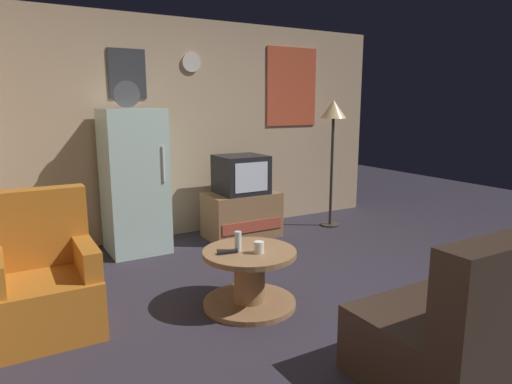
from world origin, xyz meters
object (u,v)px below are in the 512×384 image
at_px(couch, 503,317).
at_px(crt_tv, 241,174).
at_px(standing_lamp, 333,119).
at_px(coffee_table, 250,278).
at_px(armchair, 43,282).
at_px(tv_stand, 242,215).
at_px(wine_glass, 238,241).
at_px(remote_control, 228,252).
at_px(mug_ceramic_white, 259,247).
at_px(fridge, 134,181).

bearing_deg(couch, crt_tv, 91.19).
height_order(standing_lamp, coffee_table, standing_lamp).
bearing_deg(standing_lamp, armchair, -161.82).
bearing_deg(coffee_table, tv_stand, 63.67).
bearing_deg(couch, coffee_table, 121.19).
xyz_separation_m(crt_tv, standing_lamp, (1.22, -0.14, 0.61)).
xyz_separation_m(wine_glass, remote_control, (-0.10, -0.02, -0.06)).
relative_size(remote_control, couch, 0.09).
height_order(crt_tv, coffee_table, crt_tv).
bearing_deg(standing_lamp, couch, -111.10).
relative_size(standing_lamp, mug_ceramic_white, 17.67).
height_order(fridge, tv_stand, fridge).
distance_m(tv_stand, standing_lamp, 1.64).
xyz_separation_m(standing_lamp, wine_glass, (-2.12, -1.49, -0.83)).
bearing_deg(armchair, tv_stand, 29.77).
height_order(crt_tv, mug_ceramic_white, crt_tv).
distance_m(standing_lamp, wine_glass, 2.72).
relative_size(standing_lamp, couch, 0.94).
xyz_separation_m(crt_tv, remote_control, (-1.00, -1.66, -0.29)).
relative_size(wine_glass, mug_ceramic_white, 1.67).
height_order(crt_tv, armchair, crt_tv).
xyz_separation_m(crt_tv, couch, (0.07, -3.14, -0.43)).
bearing_deg(tv_stand, crt_tv, -171.04).
xyz_separation_m(crt_tv, wine_glass, (-0.90, -1.63, -0.22)).
height_order(armchair, couch, armchair).
height_order(tv_stand, remote_control, tv_stand).
relative_size(fridge, crt_tv, 3.28).
bearing_deg(wine_glass, remote_control, -167.96).
height_order(fridge, mug_ceramic_white, fridge).
relative_size(crt_tv, remote_control, 3.60).
xyz_separation_m(coffee_table, wine_glass, (-0.08, 0.04, 0.30)).
height_order(mug_ceramic_white, armchair, armchair).
bearing_deg(couch, remote_control, 125.60).
relative_size(armchair, couch, 0.56).
distance_m(fridge, tv_stand, 1.32).
height_order(fridge, standing_lamp, fridge).
height_order(standing_lamp, armchair, standing_lamp).
relative_size(tv_stand, crt_tv, 1.56).
distance_m(wine_glass, remote_control, 0.12).
xyz_separation_m(armchair, couch, (2.30, -1.86, -0.03)).
xyz_separation_m(crt_tv, coffee_table, (-0.82, -1.68, -0.52)).
distance_m(mug_ceramic_white, remote_control, 0.24).
bearing_deg(wine_glass, coffee_table, -28.77).
bearing_deg(armchair, remote_control, -16.98).
relative_size(standing_lamp, coffee_table, 2.21).
bearing_deg(fridge, tv_stand, -5.16).
relative_size(mug_ceramic_white, couch, 0.05).
relative_size(crt_tv, wine_glass, 3.60).
relative_size(fridge, tv_stand, 2.11).
height_order(wine_glass, couch, couch).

